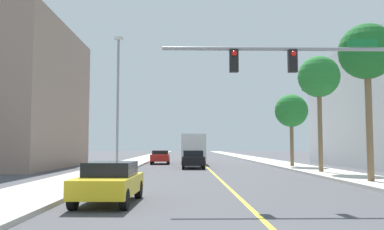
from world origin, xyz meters
TOP-DOWN VIEW (x-y plane):
  - ground at (0.00, 42.00)m, footprint 192.00×192.00m
  - sidewalk_left at (-7.78, 42.00)m, footprint 3.44×168.00m
  - sidewalk_right at (7.78, 42.00)m, footprint 3.44×168.00m
  - lane_marking_center at (0.00, 42.00)m, footprint 0.16×144.00m
  - traffic_signal_mast at (3.49, 8.14)m, footprint 9.39×0.36m
  - street_lamp at (-6.56, 20.97)m, footprint 0.56×0.28m
  - palm_near at (7.30, 13.68)m, footprint 2.84×2.84m
  - palm_mid at (7.34, 21.18)m, footprint 2.88×2.88m
  - palm_far at (7.37, 28.69)m, footprint 2.88×2.88m
  - car_yellow at (-4.50, 7.11)m, footprint 1.88×3.91m
  - car_green at (-1.11, 45.57)m, footprint 1.86×4.01m
  - car_red at (-4.55, 36.34)m, footprint 1.96×4.36m
  - car_black at (-1.28, 27.86)m, footprint 1.87×4.43m
  - delivery_truck at (-1.09, 35.64)m, footprint 2.45×7.19m

SIDE VIEW (x-z plane):
  - ground at x=0.00m, z-range 0.00..0.00m
  - lane_marking_center at x=0.00m, z-range 0.00..0.01m
  - sidewalk_left at x=-7.78m, z-range 0.00..0.15m
  - sidewalk_right at x=7.78m, z-range 0.00..0.15m
  - car_yellow at x=-4.50m, z-range 0.04..1.40m
  - car_green at x=-1.11m, z-range 0.05..1.44m
  - car_red at x=-4.55m, z-range 0.04..1.46m
  - car_black at x=-1.28m, z-range 0.02..1.54m
  - delivery_truck at x=-1.09m, z-range 0.10..3.16m
  - traffic_signal_mast at x=3.49m, z-range 1.51..7.22m
  - palm_far at x=7.37m, z-range 1.79..8.06m
  - street_lamp at x=-6.56m, z-range 0.58..9.83m
  - palm_near at x=7.30m, z-range 2.62..10.60m
  - palm_mid at x=7.34m, z-range 2.62..10.62m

